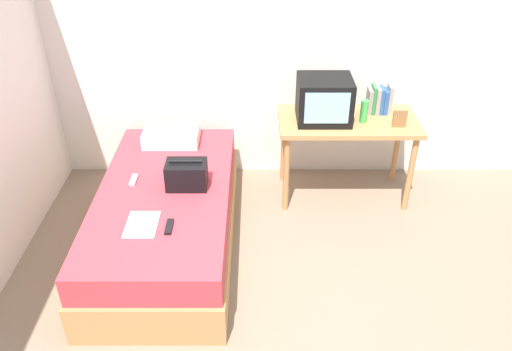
% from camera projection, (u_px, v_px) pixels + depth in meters
% --- Properties ---
extents(ground_plane, '(8.00, 8.00, 0.00)m').
position_uv_depth(ground_plane, '(277.00, 324.00, 3.38)').
color(ground_plane, '#84705B').
extents(wall_back, '(5.20, 0.10, 2.60)m').
position_uv_depth(wall_back, '(272.00, 37.00, 4.38)').
color(wall_back, silver).
rests_on(wall_back, ground).
extents(bed, '(1.00, 2.00, 0.52)m').
position_uv_depth(bed, '(166.00, 218.00, 3.95)').
color(bed, '#B27F4C').
rests_on(bed, ground).
extents(desk, '(1.16, 0.60, 0.75)m').
position_uv_depth(desk, '(347.00, 129.00, 4.34)').
color(desk, '#B27F4C').
rests_on(desk, ground).
extents(tv, '(0.44, 0.39, 0.36)m').
position_uv_depth(tv, '(324.00, 100.00, 4.19)').
color(tv, black).
rests_on(tv, desk).
extents(water_bottle, '(0.06, 0.06, 0.19)m').
position_uv_depth(water_bottle, '(363.00, 111.00, 4.19)').
color(water_bottle, green).
rests_on(water_bottle, desk).
extents(book_row, '(0.20, 0.15, 0.24)m').
position_uv_depth(book_row, '(379.00, 100.00, 4.35)').
color(book_row, gray).
rests_on(book_row, desk).
extents(picture_frame, '(0.11, 0.02, 0.15)m').
position_uv_depth(picture_frame, '(399.00, 119.00, 4.13)').
color(picture_frame, olive).
rests_on(picture_frame, desk).
extents(pillow, '(0.47, 0.31, 0.12)m').
position_uv_depth(pillow, '(171.00, 136.00, 4.39)').
color(pillow, silver).
rests_on(pillow, bed).
extents(handbag, '(0.30, 0.20, 0.23)m').
position_uv_depth(handbag, '(186.00, 175.00, 3.78)').
color(handbag, black).
rests_on(handbag, bed).
extents(magazine, '(0.21, 0.29, 0.01)m').
position_uv_depth(magazine, '(141.00, 224.00, 3.44)').
color(magazine, white).
rests_on(magazine, bed).
extents(remote_dark, '(0.04, 0.16, 0.02)m').
position_uv_depth(remote_dark, '(169.00, 227.00, 3.40)').
color(remote_dark, black).
rests_on(remote_dark, bed).
extents(remote_silver, '(0.04, 0.14, 0.02)m').
position_uv_depth(remote_silver, '(133.00, 180.00, 3.89)').
color(remote_silver, '#B7B7BC').
rests_on(remote_silver, bed).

